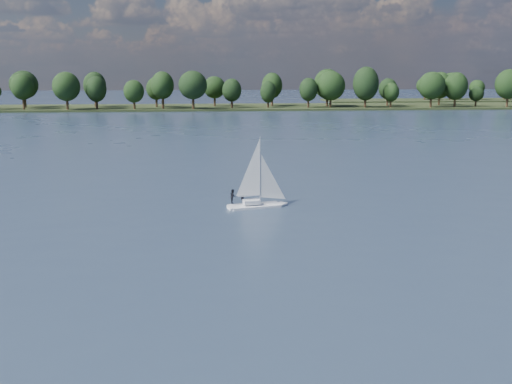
# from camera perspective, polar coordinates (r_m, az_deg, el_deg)

# --- Properties ---
(ground) EXTENTS (700.00, 700.00, 0.00)m
(ground) POSITION_cam_1_polar(r_m,az_deg,el_deg) (124.22, -0.06, 5.23)
(ground) COLOR #233342
(ground) RESTS_ON ground
(far_shore) EXTENTS (660.00, 40.00, 1.50)m
(far_shore) POSITION_cam_1_polar(r_m,az_deg,el_deg) (235.58, -2.54, 8.39)
(far_shore) COLOR black
(far_shore) RESTS_ON ground
(sailboat) EXTENTS (6.35, 3.06, 8.06)m
(sailboat) POSITION_cam_1_polar(r_m,az_deg,el_deg) (61.47, -0.17, 0.46)
(sailboat) COLOR white
(sailboat) RESTS_ON ground
(treeline) EXTENTS (562.51, 74.30, 17.69)m
(treeline) POSITION_cam_1_polar(r_m,az_deg,el_deg) (231.17, -3.21, 10.32)
(treeline) COLOR black
(treeline) RESTS_ON ground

